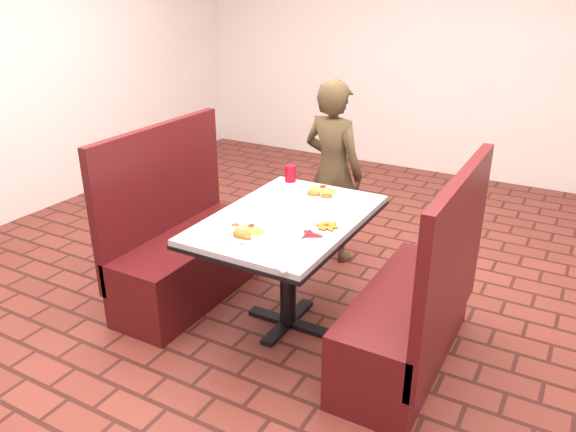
# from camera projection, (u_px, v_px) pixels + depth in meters

# --- Properties ---
(room) EXTENTS (7.00, 7.04, 2.82)m
(room) POSITION_uv_depth(u_px,v_px,m) (288.00, 5.00, 2.84)
(room) COLOR brown
(room) RESTS_ON ground
(dining_table) EXTENTS (0.81, 1.21, 0.75)m
(dining_table) POSITION_uv_depth(u_px,v_px,m) (288.00, 231.00, 3.33)
(dining_table) COLOR #BBBDC0
(dining_table) RESTS_ON ground
(booth_bench_left) EXTENTS (0.47, 1.20, 1.17)m
(booth_bench_left) POSITION_uv_depth(u_px,v_px,m) (186.00, 250.00, 3.82)
(booth_bench_left) COLOR #551314
(booth_bench_left) RESTS_ON ground
(booth_bench_right) EXTENTS (0.47, 1.20, 1.17)m
(booth_bench_right) POSITION_uv_depth(u_px,v_px,m) (414.00, 313.00, 3.10)
(booth_bench_right) COLOR #551314
(booth_bench_right) RESTS_ON ground
(diner_person) EXTENTS (0.56, 0.42, 1.39)m
(diner_person) POSITION_uv_depth(u_px,v_px,m) (333.00, 172.00, 4.23)
(diner_person) COLOR brown
(diner_person) RESTS_ON ground
(near_dinner_plate) EXTENTS (0.24, 0.24, 0.07)m
(near_dinner_plate) POSITION_uv_depth(u_px,v_px,m) (247.00, 231.00, 3.03)
(near_dinner_plate) COLOR white
(near_dinner_plate) RESTS_ON dining_table
(far_dinner_plate) EXTENTS (0.27, 0.27, 0.07)m
(far_dinner_plate) POSITION_uv_depth(u_px,v_px,m) (321.00, 192.00, 3.60)
(far_dinner_plate) COLOR white
(far_dinner_plate) RESTS_ON dining_table
(plantain_plate) EXTENTS (0.19, 0.19, 0.03)m
(plantain_plate) POSITION_uv_depth(u_px,v_px,m) (327.00, 227.00, 3.11)
(plantain_plate) COLOR white
(plantain_plate) RESTS_ON dining_table
(maroon_napkin) EXTENTS (0.13, 0.13, 0.00)m
(maroon_napkin) POSITION_uv_depth(u_px,v_px,m) (313.00, 234.00, 3.06)
(maroon_napkin) COLOR maroon
(maroon_napkin) RESTS_ON dining_table
(spoon_utensil) EXTENTS (0.03, 0.13, 0.00)m
(spoon_utensil) POSITION_uv_depth(u_px,v_px,m) (305.00, 235.00, 3.04)
(spoon_utensil) COLOR silver
(spoon_utensil) RESTS_ON dining_table
(red_tumbler) EXTENTS (0.08, 0.08, 0.11)m
(red_tumbler) POSITION_uv_depth(u_px,v_px,m) (290.00, 173.00, 3.84)
(red_tumbler) COLOR #B30B1D
(red_tumbler) RESTS_ON dining_table
(paper_napkin) EXTENTS (0.24, 0.22, 0.01)m
(paper_napkin) POSITION_uv_depth(u_px,v_px,m) (284.00, 261.00, 2.76)
(paper_napkin) COLOR white
(paper_napkin) RESTS_ON dining_table
(knife_utensil) EXTENTS (0.08, 0.15, 0.00)m
(knife_utensil) POSITION_uv_depth(u_px,v_px,m) (244.00, 239.00, 2.99)
(knife_utensil) COLOR silver
(knife_utensil) RESTS_ON dining_table
(fork_utensil) EXTENTS (0.09, 0.12, 0.00)m
(fork_utensil) POSITION_uv_depth(u_px,v_px,m) (235.00, 239.00, 2.99)
(fork_utensil) COLOR silver
(fork_utensil) RESTS_ON dining_table
(lettuce_shreds) EXTENTS (0.28, 0.32, 0.00)m
(lettuce_shreds) POSITION_uv_depth(u_px,v_px,m) (299.00, 214.00, 3.33)
(lettuce_shreds) COLOR #99C04D
(lettuce_shreds) RESTS_ON dining_table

